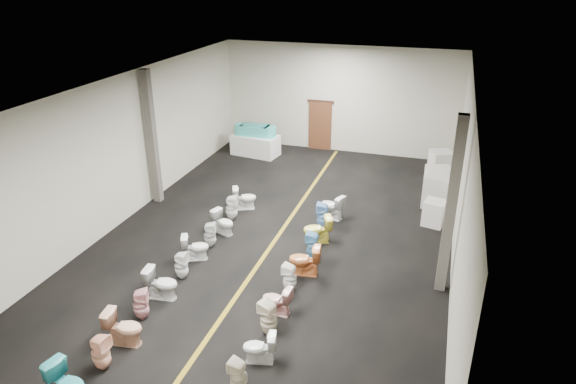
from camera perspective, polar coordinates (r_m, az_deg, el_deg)
name	(u,v)px	position (r m, az deg, el deg)	size (l,w,h in m)	color
floor	(280,233)	(15.61, -0.90, -4.61)	(16.00, 16.00, 0.00)	black
ceiling	(279,85)	(14.03, -1.02, 11.75)	(16.00, 16.00, 0.00)	black
wall_back	(340,100)	(22.07, 5.75, 10.18)	(10.00, 10.00, 0.00)	beige
wall_front	(110,345)	(8.45, -19.13, -15.80)	(10.00, 10.00, 0.00)	beige
wall_left	(128,147)	(16.85, -17.36, 4.82)	(16.00, 16.00, 0.00)	beige
wall_right	(462,185)	(14.02, 18.82, 0.76)	(16.00, 16.00, 0.00)	beige
aisle_stripe	(280,233)	(15.61, -0.90, -4.60)	(0.12, 15.60, 0.01)	olive
back_door	(320,126)	(22.50, 3.58, 7.36)	(1.00, 0.10, 2.10)	#562D19
door_frame	(321,101)	(22.23, 3.66, 10.01)	(1.15, 0.08, 0.10)	#331C11
column_left	(152,138)	(17.50, -14.87, 5.81)	(0.25, 0.25, 4.50)	#59544C
column_right	(451,208)	(12.63, 17.66, -1.65)	(0.25, 0.25, 4.50)	#59544C
display_table	(256,145)	(21.96, -3.63, 5.24)	(1.95, 0.98, 0.87)	white
bathtub	(255,131)	(21.76, -3.67, 6.83)	(1.86, 0.68, 0.55)	#42BFB3
appliance_crate_a	(434,213)	(16.58, 15.96, -2.25)	(0.63, 0.63, 0.81)	white
appliance_crate_b	(437,191)	(17.77, 16.24, 0.07)	(0.81, 0.81, 1.11)	beige
appliance_crate_c	(439,180)	(18.93, 16.38, 1.25)	(0.82, 0.82, 0.93)	silver
appliance_crate_d	(440,165)	(20.22, 16.59, 2.90)	(0.75, 0.75, 1.08)	silver
toilet_left_0	(68,384)	(10.85, -23.27, -18.99)	(0.46, 0.81, 0.83)	teal
toilet_left_1	(101,352)	(11.33, -20.09, -16.36)	(0.36, 0.37, 0.81)	#FFBA9C
toilet_left_2	(124,328)	(11.79, -17.77, -14.16)	(0.46, 0.80, 0.82)	tan
toilet_left_3	(141,304)	(12.41, -16.03, -11.90)	(0.35, 0.36, 0.78)	#E5A4A8
toilet_left_4	(162,283)	(12.97, -13.87, -9.83)	(0.45, 0.80, 0.81)	silver
toilet_left_5	(181,265)	(13.61, -11.76, -7.98)	(0.35, 0.35, 0.77)	white
toilet_left_6	(195,247)	(14.37, -10.25, -6.06)	(0.41, 0.73, 0.74)	white
toilet_left_7	(210,235)	(14.91, -8.68, -4.70)	(0.35, 0.35, 0.77)	silver
toilet_left_8	(223,222)	(15.58, -7.19, -3.35)	(0.41, 0.72, 0.73)	white
toilet_left_9	(232,208)	(16.35, -6.30, -1.74)	(0.38, 0.38, 0.83)	white
toilet_left_10	(245,198)	(17.05, -4.85, -0.65)	(0.43, 0.76, 0.78)	white
toilet_right_0	(239,376)	(10.31, -5.52, -19.70)	(0.33, 0.34, 0.73)	beige
toilet_right_1	(259,348)	(10.89, -3.19, -16.91)	(0.39, 0.68, 0.70)	white
toilet_right_2	(269,318)	(11.51, -2.18, -13.82)	(0.38, 0.38, 0.84)	beige
toilet_right_3	(277,300)	(12.12, -1.26, -11.95)	(0.40, 0.71, 0.72)	#E2A29B
toilet_right_4	(290,278)	(12.87, 0.19, -9.48)	(0.34, 0.34, 0.75)	white
toilet_right_5	(304,260)	(13.48, 1.84, -7.59)	(0.47, 0.82, 0.84)	orange
toilet_right_6	(313,246)	(14.18, 2.81, -5.97)	(0.36, 0.37, 0.80)	#69B1DD
toilet_right_7	(317,230)	(14.96, 3.29, -4.21)	(0.46, 0.81, 0.83)	#F6E556
toilet_right_8	(323,216)	(15.76, 3.91, -2.65)	(0.38, 0.39, 0.85)	#79B1ED
toilet_right_9	(332,206)	(16.42, 4.92, -1.59)	(0.46, 0.80, 0.82)	white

